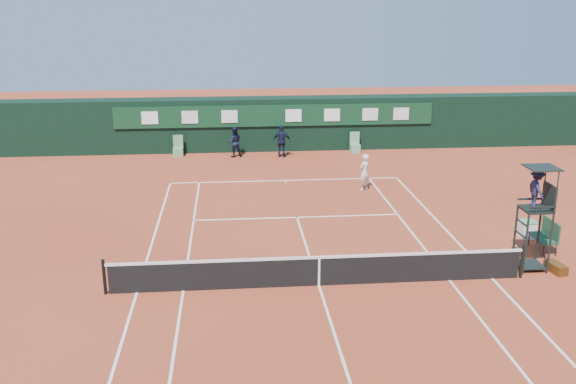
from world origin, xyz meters
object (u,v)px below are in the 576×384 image
object	(u,v)px
umpire_chair	(537,197)
cooler	(528,229)
player_bench	(546,234)
tennis_net	(319,270)
player	(364,172)

from	to	relation	value
umpire_chair	cooler	xyz separation A→B (m)	(1.22, 2.75, -2.13)
player_bench	tennis_net	bearing A→B (deg)	-165.45
cooler	player	xyz separation A→B (m)	(-4.72, 6.60, 0.51)
umpire_chair	player_bench	bearing A→B (deg)	49.53
tennis_net	cooler	distance (m)	8.87
tennis_net	player_bench	xyz separation A→B (m)	(8.26, 2.14, 0.09)
umpire_chair	player	bearing A→B (deg)	110.55
umpire_chair	cooler	world-z (taller)	umpire_chair
tennis_net	player	xyz separation A→B (m)	(3.47, 9.99, 0.33)
player_bench	cooler	size ratio (longest dim) A/B	1.86
umpire_chair	player	distance (m)	10.11
umpire_chair	player_bench	distance (m)	2.72
umpire_chair	cooler	bearing A→B (deg)	66.10
umpire_chair	cooler	distance (m)	3.69
tennis_net	player_bench	size ratio (longest dim) A/B	10.75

